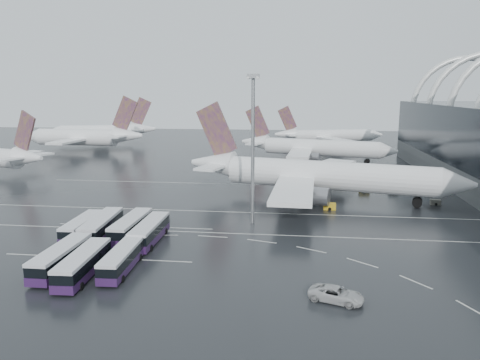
# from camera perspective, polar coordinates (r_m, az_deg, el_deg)

# --- Properties ---
(ground) EXTENTS (420.00, 420.00, 0.00)m
(ground) POSITION_cam_1_polar(r_m,az_deg,el_deg) (80.71, 3.66, -6.26)
(ground) COLOR black
(ground) RESTS_ON ground
(lane_marking_near) EXTENTS (120.00, 0.25, 0.01)m
(lane_marking_near) POSITION_cam_1_polar(r_m,az_deg,el_deg) (78.80, 3.57, -6.68)
(lane_marking_near) COLOR silver
(lane_marking_near) RESTS_ON ground
(lane_marking_mid) EXTENTS (120.00, 0.25, 0.01)m
(lane_marking_mid) POSITION_cam_1_polar(r_m,az_deg,el_deg) (92.23, 4.10, -4.07)
(lane_marking_mid) COLOR silver
(lane_marking_mid) RESTS_ON ground
(lane_marking_far) EXTENTS (120.00, 0.25, 0.01)m
(lane_marking_far) POSITION_cam_1_polar(r_m,az_deg,el_deg) (119.48, 4.79, -0.63)
(lane_marking_far) COLOR silver
(lane_marking_far) RESTS_ON ground
(bus_bay_line_south) EXTENTS (28.00, 0.25, 0.01)m
(bus_bay_line_south) POSITION_cam_1_polar(r_m,az_deg,el_deg) (71.32, -17.05, -9.06)
(bus_bay_line_south) COLOR silver
(bus_bay_line_south) RESTS_ON ground
(bus_bay_line_north) EXTENTS (28.00, 0.25, 0.01)m
(bus_bay_line_north) POSITION_cam_1_polar(r_m,az_deg,el_deg) (85.41, -12.71, -5.54)
(bus_bay_line_north) COLOR silver
(bus_bay_line_north) RESTS_ON ground
(airliner_main) EXTENTS (61.94, 53.54, 21.22)m
(airliner_main) POSITION_cam_1_polar(r_m,az_deg,el_deg) (104.25, 9.12, 0.55)
(airliner_main) COLOR white
(airliner_main) RESTS_ON ground
(airliner_gate_b) EXTENTS (52.68, 46.72, 18.58)m
(airliner_gate_b) POSITION_cam_1_polar(r_m,az_deg,el_deg) (160.15, 8.86, 3.90)
(airliner_gate_b) COLOR white
(airliner_gate_b) RESTS_ON ground
(airliner_gate_c) EXTENTS (48.08, 43.73, 17.41)m
(airliner_gate_c) POSITION_cam_1_polar(r_m,az_deg,el_deg) (206.50, 10.64, 5.30)
(airliner_gate_c) COLOR white
(airliner_gate_c) RESTS_ON ground
(jet_remote_mid) EXTENTS (50.07, 40.32, 21.83)m
(jet_remote_mid) POSITION_cam_1_polar(r_m,az_deg,el_deg) (193.49, -18.43, 4.95)
(jet_remote_mid) COLOR white
(jet_remote_mid) RESTS_ON ground
(jet_remote_far) EXTENTS (47.47, 38.54, 20.89)m
(jet_remote_far) POSITION_cam_1_polar(r_m,az_deg,el_deg) (219.94, -16.29, 5.65)
(jet_remote_far) COLOR white
(jet_remote_far) RESTS_ON ground
(bus_row_near_a) EXTENTS (3.26, 12.30, 3.01)m
(bus_row_near_a) POSITION_cam_1_polar(r_m,az_deg,el_deg) (81.71, -18.67, -5.40)
(bus_row_near_a) COLOR #311645
(bus_row_near_a) RESTS_ON ground
(bus_row_near_b) EXTENTS (4.07, 13.92, 3.38)m
(bus_row_near_b) POSITION_cam_1_polar(r_m,az_deg,el_deg) (80.12, -16.50, -5.44)
(bus_row_near_b) COLOR #311645
(bus_row_near_b) RESTS_ON ground
(bus_row_near_c) EXTENTS (3.29, 13.46, 3.31)m
(bus_row_near_c) POSITION_cam_1_polar(r_m,az_deg,el_deg) (78.99, -13.15, -5.53)
(bus_row_near_c) COLOR #311645
(bus_row_near_c) RESTS_ON ground
(bus_row_near_d) EXTENTS (3.32, 13.34, 3.28)m
(bus_row_near_d) POSITION_cam_1_polar(r_m,az_deg,el_deg) (75.88, -10.95, -6.14)
(bus_row_near_d) COLOR #311645
(bus_row_near_d) RESTS_ON ground
(bus_row_far_a) EXTENTS (3.22, 13.10, 3.22)m
(bus_row_far_a) POSITION_cam_1_polar(r_m,az_deg,el_deg) (67.69, -20.96, -8.82)
(bus_row_far_a) COLOR #311645
(bus_row_far_a) RESTS_ON ground
(bus_row_far_b) EXTENTS (3.59, 13.08, 3.19)m
(bus_row_far_b) POSITION_cam_1_polar(r_m,az_deg,el_deg) (64.56, -18.59, -9.63)
(bus_row_far_b) COLOR #311645
(bus_row_far_b) RESTS_ON ground
(bus_row_far_c) EXTENTS (3.28, 12.21, 2.98)m
(bus_row_far_c) POSITION_cam_1_polar(r_m,az_deg,el_deg) (65.13, -14.20, -9.31)
(bus_row_far_c) COLOR #311645
(bus_row_far_c) RESTS_ON ground
(van_curve_a) EXTENTS (6.85, 4.75, 1.74)m
(van_curve_a) POSITION_cam_1_polar(r_m,az_deg,el_deg) (55.97, 11.66, -13.49)
(van_curve_a) COLOR silver
(van_curve_a) RESTS_ON ground
(floodlight_mast) EXTENTS (2.03, 2.03, 26.52)m
(floodlight_mast) POSITION_cam_1_polar(r_m,az_deg,el_deg) (82.65, 1.58, 5.97)
(floodlight_mast) COLOR gray
(floodlight_mast) RESTS_ON ground
(gse_cart_belly_b) EXTENTS (2.16, 1.27, 1.18)m
(gse_cart_belly_b) POSITION_cam_1_polar(r_m,az_deg,el_deg) (115.86, 18.18, -1.21)
(gse_cart_belly_b) COLOR slate
(gse_cart_belly_b) RESTS_ON ground
(gse_cart_belly_c) EXTENTS (2.45, 1.45, 1.34)m
(gse_cart_belly_c) POSITION_cam_1_polar(r_m,az_deg,el_deg) (96.43, 10.86, -3.17)
(gse_cart_belly_c) COLOR gold
(gse_cart_belly_c) RESTS_ON ground
(gse_cart_belly_d) EXTENTS (2.07, 1.22, 1.13)m
(gse_cart_belly_d) POSITION_cam_1_polar(r_m,az_deg,el_deg) (106.95, 22.72, -2.50)
(gse_cart_belly_d) COLOR slate
(gse_cart_belly_d) RESTS_ON ground
(gse_cart_belly_e) EXTENTS (2.45, 1.45, 1.34)m
(gse_cart_belly_e) POSITION_cam_1_polar(r_m,az_deg,el_deg) (115.29, 14.91, -1.04)
(gse_cart_belly_e) COLOR gold
(gse_cart_belly_e) RESTS_ON ground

